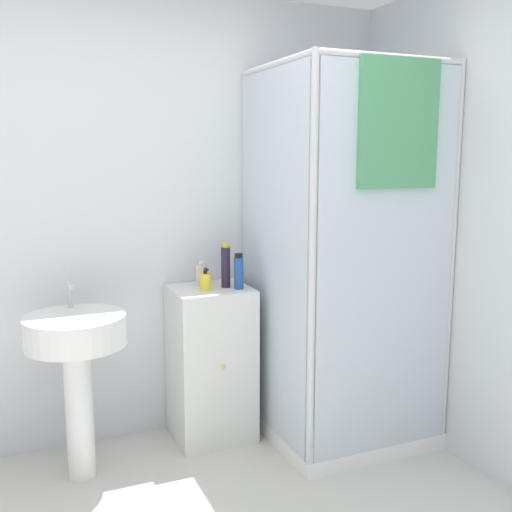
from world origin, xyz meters
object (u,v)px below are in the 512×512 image
(sink, at_px, (76,353))
(shampoo_bottle_blue, at_px, (239,272))
(soap_dispenser, at_px, (206,281))
(shampoo_bottle_tall_black, at_px, (226,266))
(lotion_bottle_white, at_px, (201,275))

(sink, xyz_separation_m, shampoo_bottle_blue, (0.89, 0.08, 0.32))
(soap_dispenser, relative_size, shampoo_bottle_tall_black, 0.50)
(sink, bearing_deg, shampoo_bottle_tall_black, 9.66)
(shampoo_bottle_blue, bearing_deg, lotion_bottle_white, 135.23)
(sink, relative_size, shampoo_bottle_blue, 4.91)
(soap_dispenser, xyz_separation_m, lotion_bottle_white, (0.01, 0.12, 0.01))
(sink, xyz_separation_m, soap_dispenser, (0.71, 0.12, 0.28))
(shampoo_bottle_blue, distance_m, lotion_bottle_white, 0.23)
(sink, bearing_deg, soap_dispenser, 9.33)
(lotion_bottle_white, bearing_deg, sink, -161.80)
(sink, bearing_deg, shampoo_bottle_blue, 4.82)
(sink, xyz_separation_m, lotion_bottle_white, (0.72, 0.24, 0.29))
(shampoo_bottle_tall_black, relative_size, shampoo_bottle_blue, 1.26)
(sink, xyz_separation_m, shampoo_bottle_tall_black, (0.84, 0.14, 0.35))
(sink, distance_m, soap_dispenser, 0.77)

